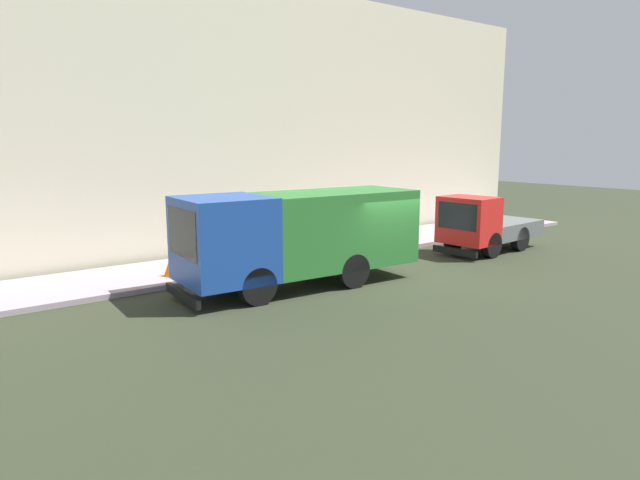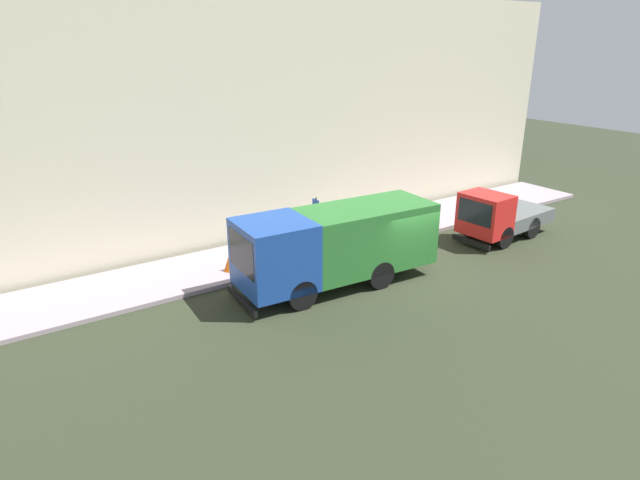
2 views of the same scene
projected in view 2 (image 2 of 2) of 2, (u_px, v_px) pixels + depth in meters
ground at (410, 277)px, 20.12m from camera, size 80.00×80.00×0.00m
sidewalk at (336, 239)px, 23.77m from camera, size 3.45×30.00×0.16m
building_facade at (308, 117)px, 23.76m from camera, size 0.50×30.00×10.16m
large_utility_truck at (337, 243)px, 18.98m from camera, size 2.75×7.46×2.79m
small_flatbed_truck at (499, 216)px, 23.63m from camera, size 2.30×4.92×2.22m
pedestrian_walking at (284, 241)px, 20.84m from camera, size 0.50×0.50×1.64m
pedestrian_standing at (318, 223)px, 22.85m from camera, size 0.53×0.53×1.66m
traffic_cone_orange at (230, 263)px, 20.21m from camera, size 0.44×0.44×0.63m
street_sign_post at (316, 221)px, 21.29m from camera, size 0.44×0.08×2.39m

